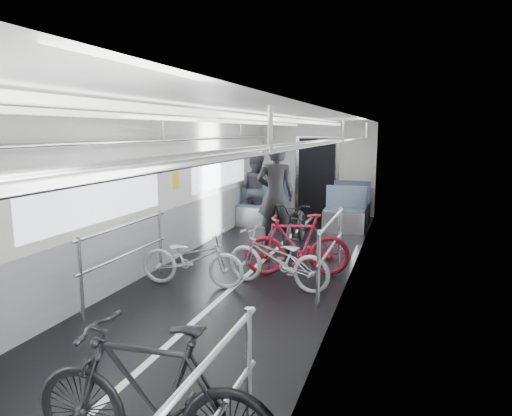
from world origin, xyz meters
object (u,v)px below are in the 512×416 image
Objects in this scene: bike_right_mid at (277,259)px; bike_right_far at (297,245)px; person_seated at (256,189)px; person_standing at (276,195)px; bike_aisle at (297,225)px; bike_left_far at (192,259)px; bike_right_near at (152,397)px.

bike_right_mid is 0.62m from bike_right_far.
person_seated is (-1.70, 4.15, 0.41)m from bike_right_mid.
person_standing is at bearing -171.85° from bike_right_far.
bike_right_far is 2.00m from person_standing.
person_seated is at bearing 124.56° from bike_aisle.
bike_left_far is 0.89× the size of bike_right_near.
bike_right_near is at bearing -17.04° from bike_right_far.
bike_right_mid is 0.93× the size of bike_aisle.
bike_aisle is 0.71m from person_standing.
person_standing reaches higher than bike_aisle.
bike_right_near is at bearing 120.08° from person_seated.
bike_right_near reaches higher than bike_left_far.
person_seated reaches higher than bike_left_far.
bike_right_mid is 0.96× the size of person_seated.
bike_left_far is 0.89× the size of bike_aisle.
bike_aisle is at bearing 175.71° from bike_right_far.
bike_right_near reaches higher than bike_right_far.
person_standing is at bearing -175.38° from bike_right_near.
bike_right_mid is 2.51m from person_standing.
bike_left_far is at bearing -112.63° from bike_aisle.
bike_aisle reaches higher than bike_left_far.
bike_right_mid is at bearing 94.48° from person_standing.
bike_right_far is at bearing -60.46° from bike_left_far.
person_seated is (-0.54, 4.47, 0.43)m from bike_left_far.
bike_right_mid is (-0.21, 3.65, -0.10)m from bike_right_near.
bike_right_near is 1.00× the size of bike_aisle.
bike_right_mid is 2.26m from bike_aisle.
bike_right_far reaches higher than bike_aisle.
bike_aisle is 1.03× the size of person_seated.
bike_right_near is 1.07× the size of bike_right_far.
bike_right_near is at bearing 14.38° from bike_right_mid.
bike_right_far is (1.31, 0.92, 0.08)m from bike_left_far.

